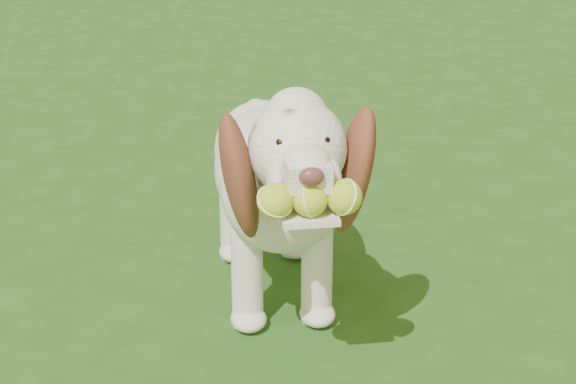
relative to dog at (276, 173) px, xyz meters
name	(u,v)px	position (x,y,z in m)	size (l,w,h in m)	color
ground	(269,324)	(-0.09, -0.12, -0.47)	(80.00, 80.00, 0.00)	#1C4313
dog	(276,173)	(0.00, 0.00, 0.00)	(0.76, 1.31, 0.87)	silver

